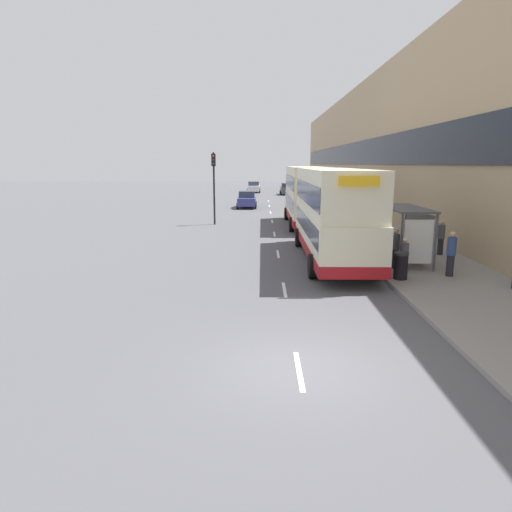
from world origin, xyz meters
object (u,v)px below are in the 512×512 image
(car_1, at_px, (247,200))
(pedestrian_2, at_px, (395,248))
(bus_shelter, at_px, (411,225))
(double_decker_bus_ahead, at_px, (306,195))
(car_0, at_px, (287,189))
(double_decker_bus_near, at_px, (333,213))
(pedestrian_4, at_px, (451,253))
(traffic_light_far_kerb, at_px, (214,177))
(pedestrian_3, at_px, (441,237))
(car_2, at_px, (254,187))
(litter_bin, at_px, (401,266))
(pedestrian_at_shelter, at_px, (404,257))

(car_1, distance_m, pedestrian_2, 29.26)
(bus_shelter, relative_size, double_decker_bus_ahead, 0.41)
(car_0, bearing_deg, double_decker_bus_near, -90.55)
(car_0, height_order, pedestrian_4, pedestrian_4)
(traffic_light_far_kerb, bearing_deg, bus_shelter, -54.22)
(double_decker_bus_ahead, relative_size, pedestrian_3, 6.08)
(pedestrian_2, height_order, pedestrian_3, pedestrian_3)
(car_0, xyz_separation_m, car_1, (-5.30, -20.29, 0.01))
(double_decker_bus_ahead, xyz_separation_m, pedestrian_3, (5.48, -11.64, -1.28))
(double_decker_bus_ahead, distance_m, car_2, 39.48)
(pedestrian_4, xyz_separation_m, litter_bin, (-2.10, -0.49, -0.39))
(pedestrian_3, relative_size, pedestrian_4, 0.94)
(pedestrian_3, bearing_deg, car_2, 101.16)
(pedestrian_3, bearing_deg, bus_shelter, -138.30)
(car_0, bearing_deg, pedestrian_at_shelter, -87.93)
(double_decker_bus_near, distance_m, car_2, 51.83)
(double_decker_bus_near, distance_m, pedestrian_2, 3.47)
(pedestrian_4, bearing_deg, pedestrian_3, 73.60)
(double_decker_bus_ahead, height_order, car_1, double_decker_bus_ahead)
(car_0, distance_m, traffic_light_far_kerb, 34.40)
(car_1, bearing_deg, traffic_light_far_kerb, 81.30)
(car_2, distance_m, litter_bin, 56.06)
(pedestrian_at_shelter, distance_m, pedestrian_3, 5.60)
(double_decker_bus_ahead, height_order, pedestrian_4, double_decker_bus_ahead)
(car_1, xyz_separation_m, traffic_light_far_kerb, (-2.02, -13.22, 2.71))
(car_2, xyz_separation_m, litter_bin, (6.65, -55.67, -0.18))
(pedestrian_2, height_order, pedestrian_4, pedestrian_4)
(car_2, xyz_separation_m, pedestrian_3, (10.03, -50.84, 0.15))
(double_decker_bus_ahead, bearing_deg, car_2, 96.63)
(bus_shelter, xyz_separation_m, car_1, (-8.15, 27.33, -1.02))
(car_0, relative_size, pedestrian_4, 2.38)
(pedestrian_2, bearing_deg, pedestrian_4, -37.87)
(double_decker_bus_near, height_order, car_0, double_decker_bus_near)
(pedestrian_2, bearing_deg, car_0, 92.28)
(double_decker_bus_ahead, distance_m, traffic_light_far_kerb, 6.99)
(bus_shelter, bearing_deg, car_0, 93.43)
(pedestrian_4, bearing_deg, double_decker_bus_ahead, 104.73)
(car_2, distance_m, pedestrian_4, 55.86)
(double_decker_bus_near, height_order, pedestrian_3, double_decker_bus_near)
(car_2, xyz_separation_m, pedestrian_2, (6.96, -53.78, 0.15))
(car_1, height_order, pedestrian_4, pedestrian_4)
(pedestrian_4, height_order, litter_bin, pedestrian_4)
(pedestrian_2, relative_size, pedestrian_4, 0.94)
(pedestrian_at_shelter, distance_m, pedestrian_4, 1.94)
(bus_shelter, relative_size, double_decker_bus_near, 0.37)
(double_decker_bus_ahead, xyz_separation_m, car_0, (0.47, 34.05, -1.44))
(car_1, xyz_separation_m, pedestrian_at_shelter, (7.11, -30.01, 0.09))
(pedestrian_at_shelter, bearing_deg, car_2, 97.03)
(double_decker_bus_ahead, relative_size, litter_bin, 9.79)
(pedestrian_4, bearing_deg, car_1, 106.88)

